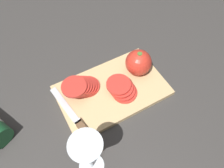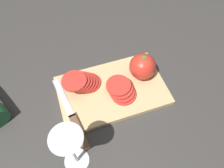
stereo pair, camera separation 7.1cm
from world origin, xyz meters
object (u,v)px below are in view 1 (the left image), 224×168
object	(u,v)px
whole_tomato	(138,63)
wine_glass	(88,152)
knife	(84,130)
tomato_slice_stack_far	(122,89)
tomato_slice_stack_near	(81,87)

from	to	relation	value
whole_tomato	wine_glass	bearing A→B (deg)	36.43
wine_glass	knife	world-z (taller)	wine_glass
knife	tomato_slice_stack_far	distance (m)	0.18
tomato_slice_stack_near	tomato_slice_stack_far	size ratio (longest dim) A/B	1.19
wine_glass	whole_tomato	size ratio (longest dim) A/B	2.01
knife	tomato_slice_stack_near	xyz separation A→B (m)	(-0.05, -0.13, 0.02)
whole_tomato	tomato_slice_stack_far	size ratio (longest dim) A/B	0.85
whole_tomato	tomato_slice_stack_near	xyz separation A→B (m)	(0.21, -0.02, -0.02)
tomato_slice_stack_far	wine_glass	bearing A→B (deg)	40.01
tomato_slice_stack_far	knife	bearing A→B (deg)	20.92
wine_glass	knife	distance (m)	0.14
wine_glass	tomato_slice_stack_far	bearing A→B (deg)	-139.99
wine_glass	knife	size ratio (longest dim) A/B	0.67
knife	tomato_slice_stack_near	distance (m)	0.14
knife	whole_tomato	bearing A→B (deg)	-75.39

